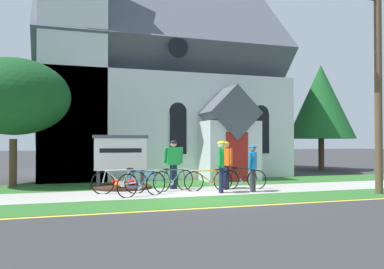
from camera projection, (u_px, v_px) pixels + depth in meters
ground at (171, 185)px, 15.84m from camera, size 140.00×140.00×0.00m
sidewalk_slab at (212, 191)px, 13.99m from camera, size 32.00×2.50×0.01m
grass_verge at (240, 200)px, 11.86m from camera, size 32.00×1.97×0.01m
church_lawn at (188, 183)px, 16.59m from camera, size 24.00×2.99×0.01m
curb_paint_stripe at (258, 205)px, 10.78m from camera, size 28.00×0.16×0.01m
church_building at (149, 89)px, 22.42m from camera, size 12.32×11.77×12.22m
church_sign at (121, 154)px, 15.00m from camera, size 2.05×0.20×1.94m
flower_bed at (122, 186)px, 14.75m from camera, size 2.17×2.17×0.34m
bicycle_black at (209, 180)px, 14.01m from camera, size 1.77×0.08×0.77m
bicycle_green at (174, 180)px, 13.95m from camera, size 1.62×0.69×0.81m
bicycle_orange at (243, 179)px, 14.49m from camera, size 1.68×0.39×0.81m
bicycle_red at (120, 182)px, 13.20m from camera, size 1.79×0.32×0.86m
bicycle_silver at (142, 184)px, 12.61m from camera, size 1.68×0.72×0.84m
cyclist_in_blue_jersey at (221, 162)px, 13.42m from camera, size 0.40×0.62×1.72m
cyclist_in_yellow_jersey at (253, 165)px, 13.70m from camera, size 0.48×0.54×1.58m
cyclist_in_orange_jersey at (226, 161)px, 14.56m from camera, size 0.37×0.69×1.70m
cyclist_in_white_jersey at (173, 160)px, 14.53m from camera, size 0.68×0.29×1.75m
utility_pole at (375, 45)px, 13.31m from camera, size 3.12×0.28×8.79m
roadside_conifer at (321, 102)px, 24.46m from camera, size 4.00×4.00×6.34m
yard_deciduous_tree at (14, 97)px, 15.43m from camera, size 4.20×4.20×4.87m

